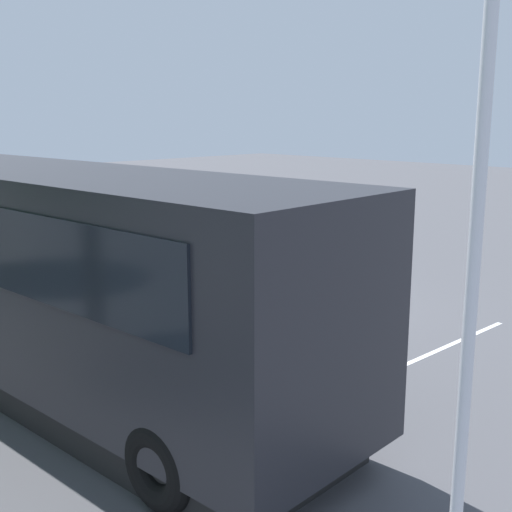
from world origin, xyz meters
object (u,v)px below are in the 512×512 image
object	(u,v)px
tour_bus	(72,283)
spectator_far_left	(267,307)
spectator_centre	(166,285)
parked_motorcycle_silver	(72,291)
spectator_left	(225,292)
stunt_motorcycle	(256,244)
flagpole	(469,267)
spectator_right	(126,270)

from	to	relation	value
tour_bus	spectator_far_left	bearing A→B (deg)	-120.80
spectator_centre	parked_motorcycle_silver	size ratio (longest dim) A/B	0.84
spectator_far_left	parked_motorcycle_silver	size ratio (longest dim) A/B	0.87
spectator_far_left	spectator_left	size ratio (longest dim) A/B	1.01
spectator_centre	parked_motorcycle_silver	bearing A→B (deg)	8.45
spectator_left	stunt_motorcycle	xyz separation A→B (m)	(4.33, -5.07, -0.46)
stunt_motorcycle	tour_bus	bearing A→B (deg)	117.24
flagpole	spectator_centre	bearing A→B (deg)	-25.11
spectator_far_left	spectator_left	world-z (taller)	spectator_far_left
spectator_far_left	spectator_centre	bearing A→B (deg)	3.79
tour_bus	spectator_centre	xyz separation A→B (m)	(0.88, -2.35, -0.62)
spectator_centre	flagpole	distance (m)	8.62
tour_bus	stunt_motorcycle	bearing A→B (deg)	-62.76
tour_bus	spectator_far_left	size ratio (longest dim) A/B	5.35
spectator_left	parked_motorcycle_silver	distance (m)	4.01
parked_motorcycle_silver	spectator_centre	bearing A→B (deg)	-171.55
tour_bus	spectator_left	bearing A→B (deg)	-97.75
parked_motorcycle_silver	flagpole	xyz separation A→B (m)	(-10.22, 3.15, 2.68)
spectator_right	parked_motorcycle_silver	bearing A→B (deg)	25.14
spectator_far_left	spectator_centre	xyz separation A→B (m)	(2.37, 0.16, -0.04)
tour_bus	flagpole	world-z (taller)	flagpole
tour_bus	stunt_motorcycle	world-z (taller)	tour_bus
tour_bus	spectator_centre	size ratio (longest dim) A/B	5.54
spectator_far_left	spectator_right	xyz separation A→B (m)	(3.86, -0.00, -0.05)
spectator_centre	tour_bus	bearing A→B (deg)	110.51
spectator_right	stunt_motorcycle	world-z (taller)	spectator_right
flagpole	stunt_motorcycle	bearing A→B (deg)	-39.91
tour_bus	parked_motorcycle_silver	size ratio (longest dim) A/B	4.65
spectator_right	parked_motorcycle_silver	distance (m)	1.41
spectator_left	flagpole	world-z (taller)	flagpole
tour_bus	stunt_motorcycle	size ratio (longest dim) A/B	4.92
tour_bus	stunt_motorcycle	distance (m)	8.73
spectator_far_left	spectator_right	bearing A→B (deg)	-0.02
tour_bus	spectator_left	xyz separation A→B (m)	(-0.36, -2.64, -0.58)
spectator_left	stunt_motorcycle	bearing A→B (deg)	-49.48
stunt_motorcycle	flagpole	bearing A→B (deg)	140.09
parked_motorcycle_silver	spectator_right	bearing A→B (deg)	-154.86
spectator_centre	stunt_motorcycle	distance (m)	6.20
spectator_left	flagpole	size ratio (longest dim) A/B	0.28
spectator_left	spectator_right	bearing A→B (deg)	2.95
spectator_far_left	tour_bus	bearing A→B (deg)	59.20
spectator_left	tour_bus	bearing A→B (deg)	82.25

